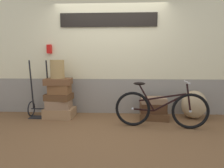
{
  "coord_description": "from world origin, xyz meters",
  "views": [
    {
      "loc": [
        0.25,
        -3.69,
        1.27
      ],
      "look_at": [
        0.05,
        0.27,
        0.76
      ],
      "focal_mm": 31.0,
      "sensor_mm": 36.0,
      "label": 1
    }
  ],
  "objects_px": {
    "burlap_sack": "(194,105)",
    "suitcase_6": "(153,108)",
    "suitcase_7": "(153,100)",
    "suitcase_2": "(59,97)",
    "suitcase_5": "(154,116)",
    "suitcase_3": "(60,89)",
    "suitcase_4": "(58,81)",
    "luggage_trolley": "(40,105)",
    "wicker_basket": "(57,69)",
    "bicycle": "(161,109)",
    "suitcase_1": "(59,104)",
    "suitcase_0": "(60,112)"
  },
  "relations": [
    {
      "from": "burlap_sack",
      "to": "suitcase_6",
      "type": "bearing_deg",
      "value": -175.81
    },
    {
      "from": "suitcase_7",
      "to": "burlap_sack",
      "type": "height_order",
      "value": "burlap_sack"
    },
    {
      "from": "suitcase_2",
      "to": "suitcase_5",
      "type": "distance_m",
      "value": 2.09
    },
    {
      "from": "suitcase_3",
      "to": "suitcase_4",
      "type": "xyz_separation_m",
      "value": [
        -0.02,
        0.01,
        0.16
      ]
    },
    {
      "from": "suitcase_3",
      "to": "suitcase_6",
      "type": "height_order",
      "value": "suitcase_3"
    },
    {
      "from": "suitcase_7",
      "to": "suitcase_3",
      "type": "bearing_deg",
      "value": -178.35
    },
    {
      "from": "luggage_trolley",
      "to": "suitcase_3",
      "type": "bearing_deg",
      "value": -5.73
    },
    {
      "from": "suitcase_5",
      "to": "wicker_basket",
      "type": "distance_m",
      "value": 2.29
    },
    {
      "from": "suitcase_6",
      "to": "suitcase_5",
      "type": "bearing_deg",
      "value": -25.94
    },
    {
      "from": "luggage_trolley",
      "to": "suitcase_2",
      "type": "bearing_deg",
      "value": -5.59
    },
    {
      "from": "burlap_sack",
      "to": "bicycle",
      "type": "relative_size",
      "value": 0.36
    },
    {
      "from": "bicycle",
      "to": "suitcase_5",
      "type": "bearing_deg",
      "value": 93.33
    },
    {
      "from": "suitcase_1",
      "to": "suitcase_5",
      "type": "relative_size",
      "value": 0.85
    },
    {
      "from": "luggage_trolley",
      "to": "burlap_sack",
      "type": "distance_m",
      "value": 3.36
    },
    {
      "from": "suitcase_3",
      "to": "suitcase_5",
      "type": "bearing_deg",
      "value": 0.99
    },
    {
      "from": "suitcase_4",
      "to": "wicker_basket",
      "type": "distance_m",
      "value": 0.26
    },
    {
      "from": "wicker_basket",
      "to": "suitcase_6",
      "type": "bearing_deg",
      "value": 0.08
    },
    {
      "from": "wicker_basket",
      "to": "luggage_trolley",
      "type": "relative_size",
      "value": 0.32
    },
    {
      "from": "suitcase_4",
      "to": "suitcase_6",
      "type": "height_order",
      "value": "suitcase_4"
    },
    {
      "from": "suitcase_0",
      "to": "suitcase_6",
      "type": "xyz_separation_m",
      "value": [
        2.03,
        -0.01,
        0.14
      ]
    },
    {
      "from": "suitcase_7",
      "to": "suitcase_0",
      "type": "bearing_deg",
      "value": -178.94
    },
    {
      "from": "suitcase_1",
      "to": "suitcase_3",
      "type": "height_order",
      "value": "suitcase_3"
    },
    {
      "from": "suitcase_5",
      "to": "suitcase_6",
      "type": "bearing_deg",
      "value": 161.95
    },
    {
      "from": "suitcase_3",
      "to": "wicker_basket",
      "type": "xyz_separation_m",
      "value": [
        -0.04,
        0.01,
        0.43
      ]
    },
    {
      "from": "suitcase_1",
      "to": "suitcase_7",
      "type": "relative_size",
      "value": 0.96
    },
    {
      "from": "burlap_sack",
      "to": "suitcase_7",
      "type": "bearing_deg",
      "value": -176.09
    },
    {
      "from": "suitcase_3",
      "to": "luggage_trolley",
      "type": "relative_size",
      "value": 0.35
    },
    {
      "from": "suitcase_0",
      "to": "luggage_trolley",
      "type": "distance_m",
      "value": 0.47
    },
    {
      "from": "suitcase_1",
      "to": "bicycle",
      "type": "height_order",
      "value": "bicycle"
    },
    {
      "from": "luggage_trolley",
      "to": "wicker_basket",
      "type": "bearing_deg",
      "value": -5.32
    },
    {
      "from": "bicycle",
      "to": "suitcase_6",
      "type": "bearing_deg",
      "value": 95.89
    },
    {
      "from": "suitcase_4",
      "to": "burlap_sack",
      "type": "height_order",
      "value": "suitcase_4"
    },
    {
      "from": "suitcase_0",
      "to": "suitcase_6",
      "type": "height_order",
      "value": "suitcase_6"
    },
    {
      "from": "suitcase_7",
      "to": "wicker_basket",
      "type": "height_order",
      "value": "wicker_basket"
    },
    {
      "from": "suitcase_4",
      "to": "suitcase_5",
      "type": "relative_size",
      "value": 0.94
    },
    {
      "from": "suitcase_1",
      "to": "suitcase_6",
      "type": "distance_m",
      "value": 2.03
    },
    {
      "from": "suitcase_2",
      "to": "bicycle",
      "type": "relative_size",
      "value": 0.31
    },
    {
      "from": "suitcase_6",
      "to": "wicker_basket",
      "type": "distance_m",
      "value": 2.2
    },
    {
      "from": "suitcase_6",
      "to": "wicker_basket",
      "type": "xyz_separation_m",
      "value": [
        -2.05,
        -0.0,
        0.81
      ]
    },
    {
      "from": "suitcase_3",
      "to": "luggage_trolley",
      "type": "bearing_deg",
      "value": 175.3
    },
    {
      "from": "suitcase_1",
      "to": "suitcase_3",
      "type": "distance_m",
      "value": 0.33
    },
    {
      "from": "suitcase_6",
      "to": "luggage_trolley",
      "type": "relative_size",
      "value": 0.43
    },
    {
      "from": "suitcase_1",
      "to": "burlap_sack",
      "type": "bearing_deg",
      "value": -0.88
    },
    {
      "from": "suitcase_2",
      "to": "wicker_basket",
      "type": "distance_m",
      "value": 0.6
    },
    {
      "from": "luggage_trolley",
      "to": "bicycle",
      "type": "relative_size",
      "value": 0.73
    },
    {
      "from": "wicker_basket",
      "to": "luggage_trolley",
      "type": "distance_m",
      "value": 0.9
    },
    {
      "from": "suitcase_5",
      "to": "wicker_basket",
      "type": "height_order",
      "value": "wicker_basket"
    },
    {
      "from": "suitcase_3",
      "to": "suitcase_6",
      "type": "bearing_deg",
      "value": 1.31
    },
    {
      "from": "suitcase_2",
      "to": "luggage_trolley",
      "type": "bearing_deg",
      "value": -178.9
    },
    {
      "from": "suitcase_2",
      "to": "suitcase_1",
      "type": "bearing_deg",
      "value": 115.37
    }
  ]
}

